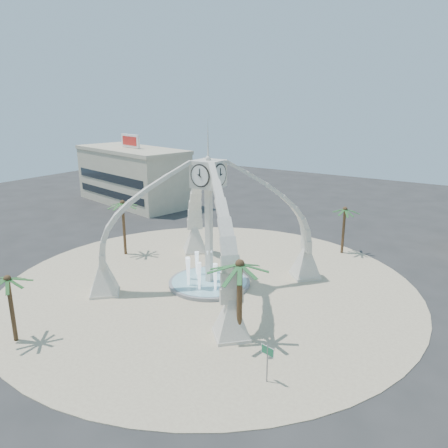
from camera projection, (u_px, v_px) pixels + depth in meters
The scene contains 10 objects.
ground at pixel (209, 285), 43.07m from camera, with size 140.00×140.00×0.00m, color #282828.
plaza at pixel (209, 285), 43.06m from camera, with size 40.00×40.00×0.06m, color beige.
clock_tower at pixel (209, 222), 41.29m from camera, with size 17.94×17.94×16.30m.
fountain at pixel (209, 282), 42.99m from camera, with size 8.00×8.00×3.62m.
building_nw at pixel (132, 175), 76.34m from camera, with size 23.75×13.73×11.90m.
palm_east at pixel (240, 265), 31.44m from camera, with size 5.17×5.17×7.03m.
palm_west at pixel (122, 204), 49.86m from camera, with size 3.73×3.73×6.96m.
palm_north at pixel (345, 210), 50.46m from camera, with size 4.49×4.49×6.07m.
palm_south at pixel (7, 280), 31.71m from camera, with size 3.87×3.87×5.72m.
street_sign at pixel (267, 355), 27.68m from camera, with size 1.00×0.24×2.77m.
Camera 1 is at (23.09, -32.39, 17.63)m, focal length 35.00 mm.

